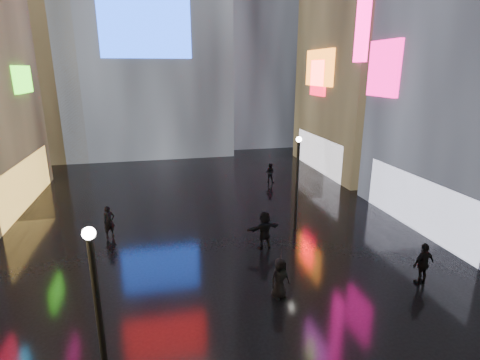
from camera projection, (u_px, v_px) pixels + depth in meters
name	position (u px, v px, depth m)	size (l,w,h in m)	color
ground	(209.00, 225.00, 21.36)	(140.00, 140.00, 0.00)	black
tower_flank_left	(26.00, 20.00, 35.29)	(10.00, 10.00, 26.00)	black
lamp_near	(99.00, 315.00, 8.88)	(0.30, 0.30, 5.20)	black
lamp_far	(297.00, 178.00, 20.00)	(0.30, 0.30, 5.20)	black
pedestrian_3	(423.00, 264.00, 15.30)	(1.06, 0.44, 1.81)	black
pedestrian_4	(280.00, 278.00, 14.39)	(0.81, 0.53, 1.66)	black
pedestrian_5	(265.00, 230.00, 18.38)	(1.77, 0.56, 1.90)	black
pedestrian_6	(109.00, 222.00, 19.65)	(0.62, 0.41, 1.70)	black
pedestrian_7	(270.00, 173.00, 29.29)	(0.74, 0.58, 1.52)	black
umbrella_2	(281.00, 249.00, 14.04)	(0.87, 0.89, 0.80)	black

